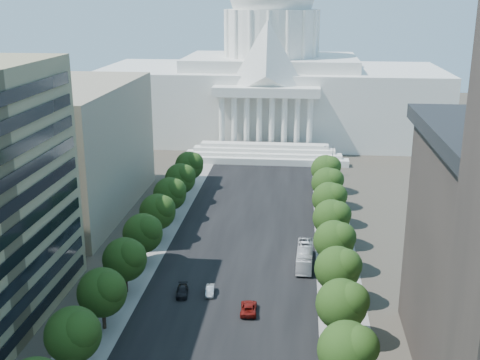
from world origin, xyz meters
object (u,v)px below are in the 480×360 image
(car_silver, at_px, (210,291))
(car_red, at_px, (249,308))
(city_bus, at_px, (305,256))
(car_dark_b, at_px, (182,291))

(car_silver, xyz_separation_m, car_red, (7.18, -5.52, 0.10))
(car_silver, bearing_deg, city_bus, 35.59)
(car_red, bearing_deg, car_dark_b, -24.54)
(car_red, relative_size, car_dark_b, 1.18)
(city_bus, bearing_deg, car_dark_b, -143.36)
(car_silver, relative_size, car_dark_b, 0.87)
(car_silver, height_order, city_bus, city_bus)
(car_silver, distance_m, city_bus, 21.30)
(car_red, height_order, city_bus, city_bus)
(car_red, bearing_deg, city_bus, -117.94)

